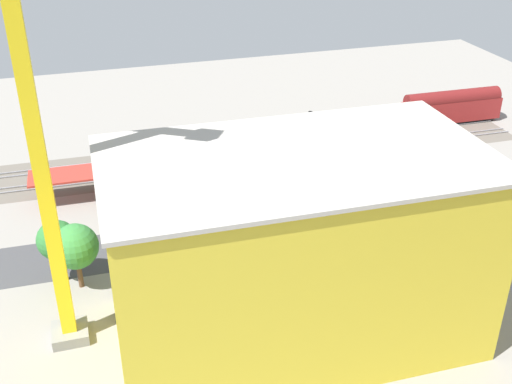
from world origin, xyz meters
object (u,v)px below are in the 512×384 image
parked_car_4 (210,218)px  traffic_light (153,200)px  platform_canopy_near (216,157)px  construction_building (295,251)px  box_truck_0 (339,230)px  locomotive (343,126)px  freight_coach_far (171,154)px  parked_car_0 (414,189)px  street_tree_2 (304,214)px  parked_car_3 (266,213)px  passenger_coach (451,106)px  street_tree_4 (381,192)px  tower_crane (19,128)px  parked_car_5 (160,228)px  street_tree_3 (75,247)px  parked_car_2 (318,205)px  parked_car_1 (366,195)px  street_tree_1 (57,240)px  street_tree_0 (417,185)px

parked_car_4 → traffic_light: size_ratio=0.66×
platform_canopy_near → parked_car_4: 13.00m
construction_building → box_truck_0: size_ratio=3.87×
platform_canopy_near → box_truck_0: size_ratio=5.91×
locomotive → freight_coach_far: (31.10, 5.25, 1.19)m
parked_car_0 → street_tree_2: bearing=21.2°
parked_car_3 → street_tree_2: bearing=108.1°
passenger_coach → street_tree_4: 42.35m
freight_coach_far → parked_car_0: 37.04m
parked_car_4 → street_tree_4: size_ratio=0.54×
street_tree_2 → locomotive: bearing=-121.5°
locomotive → traffic_light: (36.17, 21.40, 2.50)m
traffic_light → tower_crane: bearing=54.8°
parked_car_5 → street_tree_3: bearing=40.8°
passenger_coach → parked_car_2: passenger_coach is taller
freight_coach_far → street_tree_3: size_ratio=2.23×
parked_car_1 → street_tree_2: size_ratio=0.76×
platform_canopy_near → parked_car_4: size_ratio=12.31×
street_tree_2 → parked_car_0: bearing=-158.8°
tower_crane → street_tree_1: size_ratio=5.11×
box_truck_0 → platform_canopy_near: bearing=-62.6°
street_tree_2 → street_tree_4: 10.64m
parked_car_5 → traffic_light: bearing=-68.7°
parked_car_0 → street_tree_4: street_tree_4 is taller
street_tree_0 → passenger_coach: bearing=-129.0°
construction_building → parked_car_1: bearing=-129.0°
parked_car_5 → tower_crane: tower_crane is taller
parked_car_1 → parked_car_5: parked_car_1 is taller
parked_car_4 → traffic_light: (7.25, -0.70, 3.58)m
passenger_coach → parked_car_1: (27.43, 22.32, -2.53)m
construction_building → street_tree_3: 25.32m
freight_coach_far → street_tree_4: (-22.94, 24.98, 2.58)m
tower_crane → street_tree_2: tower_crane is taller
parked_car_1 → street_tree_1: street_tree_1 is taller
locomotive → traffic_light: bearing=30.6°
construction_building → street_tree_0: 27.78m
freight_coach_far → street_tree_0: 37.63m
tower_crane → parked_car_1: bearing=-158.2°
parked_car_1 → parked_car_2: parked_car_1 is taller
box_truck_0 → passenger_coach: bearing=-138.8°
traffic_light → parked_car_0: bearing=178.1°
freight_coach_far → parked_car_0: size_ratio=3.72×
platform_canopy_near → street_tree_4: size_ratio=6.64×
construction_building → street_tree_0: construction_building is taller
parked_car_0 → street_tree_1: size_ratio=0.61×
parked_car_5 → street_tree_4: (-27.57, 7.72, 4.92)m
street_tree_1 → passenger_coach: bearing=-156.8°
parked_car_2 → passenger_coach: bearing=-146.8°
street_tree_4 → street_tree_2: bearing=1.5°
parked_car_2 → construction_building: 27.14m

